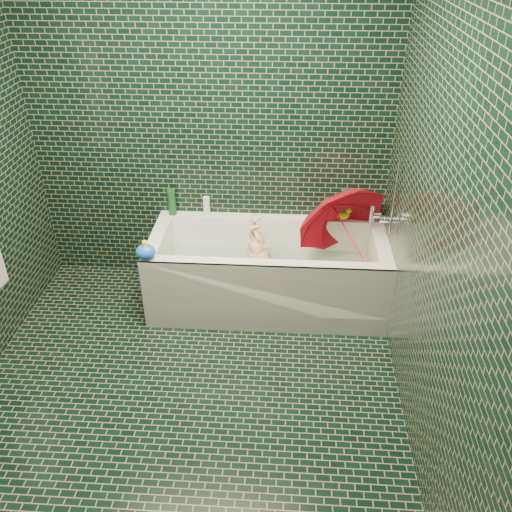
# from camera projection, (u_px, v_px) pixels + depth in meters

# --- Properties ---
(floor) EXTENTS (2.80, 2.80, 0.00)m
(floor) POSITION_uv_depth(u_px,v_px,m) (186.00, 398.00, 3.30)
(floor) COLOR black
(floor) RESTS_ON ground
(wall_back) EXTENTS (2.80, 0.00, 2.80)m
(wall_back) POSITION_uv_depth(u_px,v_px,m) (208.00, 124.00, 3.82)
(wall_back) COLOR black
(wall_back) RESTS_ON floor
(wall_front) EXTENTS (2.80, 0.00, 2.80)m
(wall_front) POSITION_uv_depth(u_px,v_px,m) (63.00, 460.00, 1.45)
(wall_front) COLOR black
(wall_front) RESTS_ON floor
(wall_right) EXTENTS (0.00, 2.80, 2.80)m
(wall_right) POSITION_uv_depth(u_px,v_px,m) (439.00, 225.00, 2.56)
(wall_right) COLOR black
(wall_right) RESTS_ON floor
(bathtub) EXTENTS (1.70, 0.75, 0.55)m
(bathtub) POSITION_uv_depth(u_px,v_px,m) (268.00, 279.00, 4.01)
(bathtub) COLOR white
(bathtub) RESTS_ON floor
(bath_mat) EXTENTS (1.35, 0.47, 0.01)m
(bath_mat) POSITION_uv_depth(u_px,v_px,m) (268.00, 284.00, 4.06)
(bath_mat) COLOR green
(bath_mat) RESTS_ON bathtub
(water) EXTENTS (1.48, 0.53, 0.00)m
(water) POSITION_uv_depth(u_px,v_px,m) (268.00, 267.00, 3.98)
(water) COLOR silver
(water) RESTS_ON bathtub
(faucet) EXTENTS (0.18, 0.19, 0.55)m
(faucet) POSITION_uv_depth(u_px,v_px,m) (388.00, 214.00, 3.68)
(faucet) COLOR silver
(faucet) RESTS_ON wall_right
(child) EXTENTS (0.84, 0.37, 0.34)m
(child) POSITION_uv_depth(u_px,v_px,m) (265.00, 269.00, 3.94)
(child) COLOR #D9AF88
(child) RESTS_ON bathtub
(umbrella) EXTENTS (0.90, 1.03, 0.95)m
(umbrella) POSITION_uv_depth(u_px,v_px,m) (348.00, 233.00, 3.81)
(umbrella) COLOR red
(umbrella) RESTS_ON bathtub
(soap_bottle_a) EXTENTS (0.10, 0.10, 0.23)m
(soap_bottle_a) POSITION_uv_depth(u_px,v_px,m) (377.00, 221.00, 4.06)
(soap_bottle_a) COLOR white
(soap_bottle_a) RESTS_ON bathtub
(soap_bottle_b) EXTENTS (0.11, 0.11, 0.21)m
(soap_bottle_b) POSITION_uv_depth(u_px,v_px,m) (377.00, 222.00, 4.05)
(soap_bottle_b) COLOR #5A207B
(soap_bottle_b) RESTS_ON bathtub
(soap_bottle_c) EXTENTS (0.15, 0.15, 0.17)m
(soap_bottle_c) POSITION_uv_depth(u_px,v_px,m) (372.00, 221.00, 4.07)
(soap_bottle_c) COLOR #14471F
(soap_bottle_c) RESTS_ON bathtub
(bottle_right_tall) EXTENTS (0.07, 0.07, 0.24)m
(bottle_right_tall) POSITION_uv_depth(u_px,v_px,m) (344.00, 205.00, 4.02)
(bottle_right_tall) COLOR #14471F
(bottle_right_tall) RESTS_ON bathtub
(bottle_right_pump) EXTENTS (0.06, 0.06, 0.20)m
(bottle_right_pump) POSITION_uv_depth(u_px,v_px,m) (373.00, 210.00, 3.99)
(bottle_right_pump) COLOR silver
(bottle_right_pump) RESTS_ON bathtub
(bottle_left_tall) EXTENTS (0.07, 0.07, 0.21)m
(bottle_left_tall) POSITION_uv_depth(u_px,v_px,m) (172.00, 202.00, 4.11)
(bottle_left_tall) COLOR #14471F
(bottle_left_tall) RESTS_ON bathtub
(bottle_left_short) EXTENTS (0.06, 0.06, 0.14)m
(bottle_left_short) POSITION_uv_depth(u_px,v_px,m) (207.00, 206.00, 4.12)
(bottle_left_short) COLOR white
(bottle_left_short) RESTS_ON bathtub
(rubber_duck) EXTENTS (0.13, 0.09, 0.10)m
(rubber_duck) POSITION_uv_depth(u_px,v_px,m) (344.00, 214.00, 4.06)
(rubber_duck) COLOR yellow
(rubber_duck) RESTS_ON bathtub
(bath_toy) EXTENTS (0.16, 0.14, 0.13)m
(bath_toy) POSITION_uv_depth(u_px,v_px,m) (146.00, 252.00, 3.58)
(bath_toy) COLOR blue
(bath_toy) RESTS_ON bathtub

